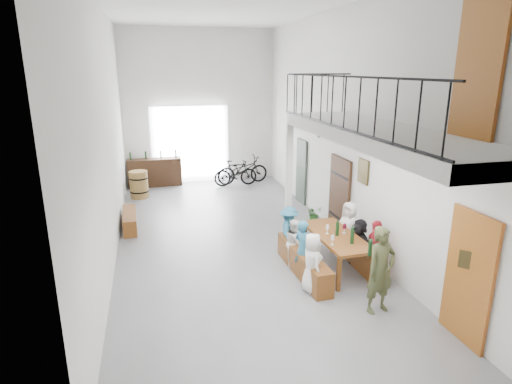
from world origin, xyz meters
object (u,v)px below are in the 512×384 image
object	(u,v)px
oak_barrel	(139,184)
host_standing	(381,270)
tasting_table	(336,238)
side_bench	(130,220)
serving_counter	(155,172)
bench_inner	(303,262)
bicycle_near	(243,170)

from	to	relation	value
oak_barrel	host_standing	world-z (taller)	host_standing
tasting_table	host_standing	world-z (taller)	host_standing
side_bench	serving_counter	world-z (taller)	serving_counter
side_bench	oak_barrel	world-z (taller)	oak_barrel
bench_inner	bicycle_near	world-z (taller)	bicycle_near
host_standing	bicycle_near	world-z (taller)	host_standing
tasting_table	serving_counter	distance (m)	8.60
host_standing	bench_inner	bearing A→B (deg)	103.54
bench_inner	tasting_table	bearing A→B (deg)	0.31
tasting_table	bench_inner	world-z (taller)	tasting_table
oak_barrel	bench_inner	bearing A→B (deg)	-62.63
side_bench	serving_counter	distance (m)	4.30
bench_inner	host_standing	size ratio (longest dim) A/B	1.42
host_standing	bicycle_near	xyz separation A→B (m)	(-0.45, 9.06, -0.28)
bench_inner	host_standing	bearing A→B (deg)	-66.08
host_standing	oak_barrel	bearing A→B (deg)	104.88
serving_counter	host_standing	distance (m)	10.17
host_standing	bicycle_near	bearing A→B (deg)	80.68
host_standing	side_bench	bearing A→B (deg)	117.35
oak_barrel	serving_counter	world-z (taller)	serving_counter
bicycle_near	oak_barrel	bearing A→B (deg)	96.81
tasting_table	bicycle_near	size ratio (longest dim) A/B	1.04
bench_inner	host_standing	xyz separation A→B (m)	(0.79, -1.64, 0.53)
oak_barrel	serving_counter	xyz separation A→B (m)	(0.53, 1.40, 0.05)
bench_inner	oak_barrel	size ratio (longest dim) A/B	2.50
side_bench	serving_counter	xyz separation A→B (m)	(0.75, 4.23, 0.28)
oak_barrel	side_bench	bearing A→B (deg)	-94.36
serving_counter	host_standing	world-z (taller)	host_standing
oak_barrel	tasting_table	bearing A→B (deg)	-57.70
serving_counter	side_bench	bearing A→B (deg)	-101.81
tasting_table	host_standing	bearing A→B (deg)	-89.34
serving_counter	bicycle_near	xyz separation A→B (m)	(3.15, -0.45, 0.01)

